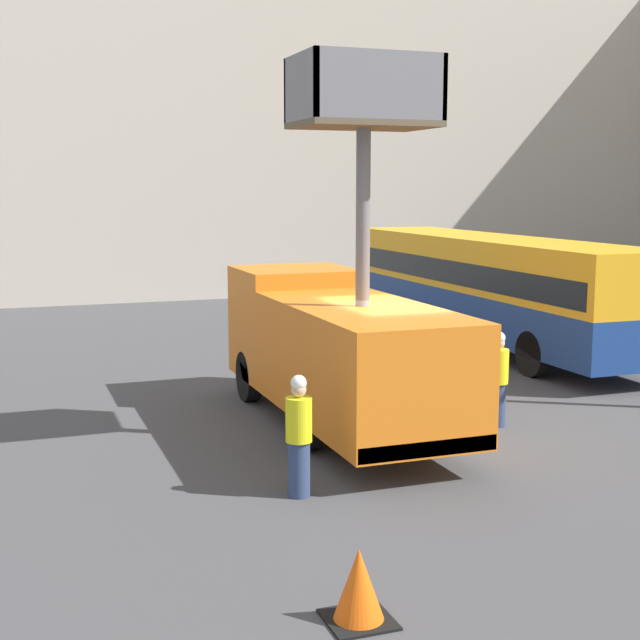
% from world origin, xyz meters
% --- Properties ---
extents(ground_plane, '(120.00, 120.00, 0.00)m').
position_xyz_m(ground_plane, '(0.00, 0.00, 0.00)').
color(ground_plane, '#424244').
extents(building_backdrop_far, '(44.00, 10.00, 19.88)m').
position_xyz_m(building_backdrop_far, '(0.00, 24.96, 9.94)').
color(building_backdrop_far, '#BCB2A3').
rests_on(building_backdrop_far, ground_plane).
extents(utility_truck, '(2.29, 7.29, 6.49)m').
position_xyz_m(utility_truck, '(-0.92, 1.01, 1.58)').
color(utility_truck, orange).
rests_on(utility_truck, ground_plane).
extents(city_bus, '(2.50, 12.37, 3.02)m').
position_xyz_m(city_bus, '(6.01, 7.30, 1.79)').
color(city_bus, navy).
rests_on(city_bus, ground_plane).
extents(road_worker_near_truck, '(0.38, 0.38, 1.77)m').
position_xyz_m(road_worker_near_truck, '(-2.79, -2.33, 0.88)').
color(road_worker_near_truck, navy).
rests_on(road_worker_near_truck, ground_plane).
extents(road_worker_directing, '(0.38, 0.38, 1.77)m').
position_xyz_m(road_worker_directing, '(1.86, -0.01, 0.88)').
color(road_worker_directing, navy).
rests_on(road_worker_directing, ground_plane).
extents(traffic_cone_near_truck, '(0.68, 0.68, 0.78)m').
position_xyz_m(traffic_cone_near_truck, '(-3.40, -6.05, 0.37)').
color(traffic_cone_near_truck, black).
rests_on(traffic_cone_near_truck, ground_plane).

